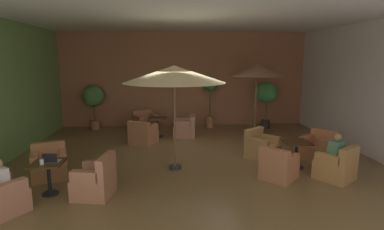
{
  "coord_description": "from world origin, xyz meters",
  "views": [
    {
      "loc": [
        -0.68,
        -8.33,
        2.79
      ],
      "look_at": [
        0.0,
        0.45,
        1.17
      ],
      "focal_mm": 28.52,
      "sensor_mm": 36.0,
      "label": 1
    }
  ],
  "objects_px": {
    "armchair_mid_center_east": "(145,123)",
    "patron_blue_shirt": "(336,149)",
    "cafe_table_front_right": "(297,149)",
    "iced_drink_cup": "(42,162)",
    "armchair_mid_center_south": "(143,135)",
    "potted_tree_left_corner": "(210,92)",
    "open_laptop": "(51,160)",
    "armchair_front_right_north": "(261,148)",
    "cafe_table_mid_center": "(158,123)",
    "patio_umbrella_tall_red": "(257,70)",
    "armchair_mid_center_north": "(185,129)",
    "armchair_front_right_east": "(278,167)",
    "armchair_front_right_south": "(336,166)",
    "armchair_front_right_west": "(318,149)",
    "potted_tree_mid_right": "(94,99)",
    "armchair_front_left_south": "(95,181)",
    "cafe_table_front_left": "(48,170)",
    "potted_tree_mid_left": "(266,95)",
    "armchair_front_left_north": "(50,165)",
    "patio_umbrella_center_beige": "(174,74)"
  },
  "relations": [
    {
      "from": "potted_tree_mid_right",
      "to": "patron_blue_shirt",
      "type": "distance_m",
      "value": 8.93
    },
    {
      "from": "armchair_front_right_west",
      "to": "potted_tree_mid_right",
      "type": "xyz_separation_m",
      "value": [
        -7.13,
        4.33,
        0.93
      ]
    },
    {
      "from": "potted_tree_left_corner",
      "to": "armchair_front_right_north",
      "type": "bearing_deg",
      "value": -77.28
    },
    {
      "from": "armchair_front_left_south",
      "to": "armchair_front_right_north",
      "type": "height_order",
      "value": "armchair_front_left_south"
    },
    {
      "from": "open_laptop",
      "to": "armchair_front_right_north",
      "type": "bearing_deg",
      "value": 20.94
    },
    {
      "from": "armchair_mid_center_east",
      "to": "patron_blue_shirt",
      "type": "relative_size",
      "value": 1.64
    },
    {
      "from": "iced_drink_cup",
      "to": "open_laptop",
      "type": "distance_m",
      "value": 0.19
    },
    {
      "from": "armchair_mid_center_east",
      "to": "patio_umbrella_center_beige",
      "type": "height_order",
      "value": "patio_umbrella_center_beige"
    },
    {
      "from": "armchair_mid_center_north",
      "to": "patron_blue_shirt",
      "type": "xyz_separation_m",
      "value": [
        3.28,
        -4.21,
        0.44
      ]
    },
    {
      "from": "cafe_table_mid_center",
      "to": "armchair_mid_center_north",
      "type": "bearing_deg",
      "value": -6.42
    },
    {
      "from": "armchair_front_left_north",
      "to": "patio_umbrella_tall_red",
      "type": "bearing_deg",
      "value": 29.49
    },
    {
      "from": "armchair_mid_center_east",
      "to": "armchair_front_left_north",
      "type": "bearing_deg",
      "value": -112.58
    },
    {
      "from": "armchair_mid_center_north",
      "to": "potted_tree_mid_left",
      "type": "xyz_separation_m",
      "value": [
        3.34,
        1.22,
        1.06
      ]
    },
    {
      "from": "armchair_front_right_north",
      "to": "potted_tree_left_corner",
      "type": "distance_m",
      "value": 4.33
    },
    {
      "from": "cafe_table_front_left",
      "to": "potted_tree_mid_left",
      "type": "distance_m",
      "value": 8.68
    },
    {
      "from": "armchair_mid_center_south",
      "to": "iced_drink_cup",
      "type": "relative_size",
      "value": 9.26
    },
    {
      "from": "patron_blue_shirt",
      "to": "iced_drink_cup",
      "type": "relative_size",
      "value": 5.93
    },
    {
      "from": "patio_umbrella_tall_red",
      "to": "potted_tree_left_corner",
      "type": "height_order",
      "value": "patio_umbrella_tall_red"
    },
    {
      "from": "armchair_front_right_south",
      "to": "armchair_front_right_west",
      "type": "distance_m",
      "value": 1.46
    },
    {
      "from": "armchair_front_right_south",
      "to": "patio_umbrella_center_beige",
      "type": "xyz_separation_m",
      "value": [
        -3.74,
        1.02,
        2.1
      ]
    },
    {
      "from": "armchair_front_right_south",
      "to": "armchair_mid_center_south",
      "type": "relative_size",
      "value": 1.01
    },
    {
      "from": "armchair_front_right_east",
      "to": "potted_tree_mid_right",
      "type": "height_order",
      "value": "potted_tree_mid_right"
    },
    {
      "from": "potted_tree_mid_right",
      "to": "patron_blue_shirt",
      "type": "height_order",
      "value": "potted_tree_mid_right"
    },
    {
      "from": "armchair_front_left_north",
      "to": "potted_tree_mid_left",
      "type": "relative_size",
      "value": 0.51
    },
    {
      "from": "armchair_front_right_west",
      "to": "open_laptop",
      "type": "distance_m",
      "value": 6.83
    },
    {
      "from": "patio_umbrella_tall_red",
      "to": "potted_tree_mid_right",
      "type": "height_order",
      "value": "patio_umbrella_tall_red"
    },
    {
      "from": "cafe_table_mid_center",
      "to": "patron_blue_shirt",
      "type": "bearing_deg",
      "value": -45.29
    },
    {
      "from": "armchair_front_right_west",
      "to": "patio_umbrella_tall_red",
      "type": "distance_m",
      "value": 3.47
    },
    {
      "from": "armchair_front_right_east",
      "to": "armchair_front_left_south",
      "type": "bearing_deg",
      "value": -171.88
    },
    {
      "from": "cafe_table_front_right",
      "to": "iced_drink_cup",
      "type": "xyz_separation_m",
      "value": [
        -5.86,
        -1.27,
        0.25
      ]
    },
    {
      "from": "armchair_mid_center_north",
      "to": "potted_tree_mid_right",
      "type": "distance_m",
      "value": 3.98
    },
    {
      "from": "armchair_mid_center_south",
      "to": "open_laptop",
      "type": "bearing_deg",
      "value": -112.85
    },
    {
      "from": "armchair_front_left_north",
      "to": "armchair_front_left_south",
      "type": "distance_m",
      "value": 1.72
    },
    {
      "from": "armchair_front_left_south",
      "to": "armchair_mid_center_east",
      "type": "xyz_separation_m",
      "value": [
        0.58,
        5.67,
        -0.01
      ]
    },
    {
      "from": "armchair_front_left_north",
      "to": "armchair_mid_center_north",
      "type": "xyz_separation_m",
      "value": [
        3.44,
        3.61,
        -0.01
      ]
    },
    {
      "from": "cafe_table_mid_center",
      "to": "potted_tree_left_corner",
      "type": "height_order",
      "value": "potted_tree_left_corner"
    },
    {
      "from": "armchair_front_right_north",
      "to": "armchair_mid_center_south",
      "type": "height_order",
      "value": "armchair_front_right_north"
    },
    {
      "from": "cafe_table_front_left",
      "to": "armchair_mid_center_east",
      "type": "relative_size",
      "value": 0.65
    },
    {
      "from": "cafe_table_front_left",
      "to": "armchair_front_right_south",
      "type": "distance_m",
      "value": 6.4
    },
    {
      "from": "armchair_mid_center_east",
      "to": "open_laptop",
      "type": "bearing_deg",
      "value": -105.31
    },
    {
      "from": "armchair_mid_center_south",
      "to": "potted_tree_left_corner",
      "type": "xyz_separation_m",
      "value": [
        2.56,
        2.27,
        1.18
      ]
    },
    {
      "from": "cafe_table_front_right",
      "to": "armchair_front_right_east",
      "type": "height_order",
      "value": "armchair_front_right_east"
    },
    {
      "from": "armchair_front_right_south",
      "to": "cafe_table_mid_center",
      "type": "xyz_separation_m",
      "value": [
        -4.3,
        4.35,
        0.19
      ]
    },
    {
      "from": "cafe_table_mid_center",
      "to": "potted_tree_mid_right",
      "type": "distance_m",
      "value": 3.01
    },
    {
      "from": "cafe_table_mid_center",
      "to": "patio_umbrella_tall_red",
      "type": "xyz_separation_m",
      "value": [
        3.48,
        -0.38,
        1.89
      ]
    },
    {
      "from": "cafe_table_front_left",
      "to": "armchair_front_right_east",
      "type": "relative_size",
      "value": 0.68
    },
    {
      "from": "armchair_front_left_north",
      "to": "armchair_front_right_east",
      "type": "xyz_separation_m",
      "value": [
        5.39,
        -0.51,
        -0.01
      ]
    },
    {
      "from": "armchair_mid_center_east",
      "to": "armchair_mid_center_south",
      "type": "relative_size",
      "value": 1.05
    },
    {
      "from": "patio_umbrella_tall_red",
      "to": "patio_umbrella_center_beige",
      "type": "relative_size",
      "value": 1.0
    },
    {
      "from": "potted_tree_mid_left",
      "to": "iced_drink_cup",
      "type": "height_order",
      "value": "potted_tree_mid_left"
    }
  ]
}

